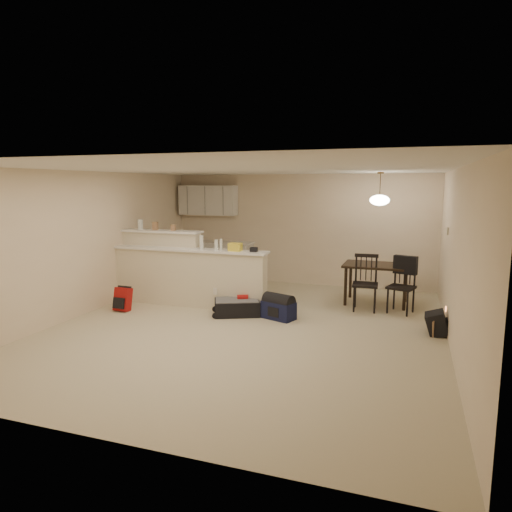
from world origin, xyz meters
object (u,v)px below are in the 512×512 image
at_px(navy_duffel, 279,310).
at_px(dining_chair_far, 401,286).
at_px(black_daypack, 437,323).
at_px(red_backpack, 123,299).
at_px(suitcase, 237,307).
at_px(pendant_lamp, 380,200).
at_px(dining_table, 377,269).
at_px(dining_chair_near, 365,283).

bearing_deg(navy_duffel, dining_chair_far, 48.40).
bearing_deg(black_daypack, red_backpack, 96.46).
bearing_deg(suitcase, pendant_lamp, 10.79).
xyz_separation_m(dining_table, red_backpack, (-4.31, -1.99, -0.46)).
height_order(navy_duffel, black_daypack, black_daypack).
height_order(dining_chair_near, red_backpack, dining_chair_near).
relative_size(dining_chair_far, navy_duffel, 1.79).
height_order(dining_table, dining_chair_far, dining_chair_far).
bearing_deg(red_backpack, dining_chair_near, 22.29).
bearing_deg(pendant_lamp, dining_chair_far, -48.32).
relative_size(dining_chair_near, navy_duffel, 1.84).
relative_size(dining_table, red_backpack, 2.95).
relative_size(dining_table, black_daypack, 3.22).
height_order(red_backpack, black_daypack, red_backpack).
bearing_deg(dining_table, suitcase, -144.13).
xyz_separation_m(dining_chair_near, red_backpack, (-4.15, -1.43, -0.30)).
xyz_separation_m(dining_chair_far, navy_duffel, (-1.95, -1.06, -0.34)).
bearing_deg(suitcase, red_backpack, 167.17).
xyz_separation_m(suitcase, black_daypack, (3.27, 0.00, 0.04)).
height_order(pendant_lamp, dining_chair_far, pendant_lamp).
xyz_separation_m(navy_duffel, black_daypack, (2.51, 0.00, 0.02)).
bearing_deg(red_backpack, dining_table, 28.09).
bearing_deg(black_daypack, suitcase, 92.00).
relative_size(suitcase, black_daypack, 2.02).
height_order(dining_table, pendant_lamp, pendant_lamp).
distance_m(dining_table, dining_chair_near, 0.60).
distance_m(red_backpack, black_daypack, 5.35).
bearing_deg(red_backpack, navy_duffel, 11.60).
distance_m(pendant_lamp, red_backpack, 5.07).
bearing_deg(dining_chair_far, navy_duffel, -134.42).
height_order(dining_chair_near, black_daypack, dining_chair_near).
relative_size(pendant_lamp, dining_chair_near, 0.61).
bearing_deg(black_daypack, dining_chair_far, 29.94).
relative_size(dining_chair_near, dining_chair_far, 1.03).
bearing_deg(pendant_lamp, black_daypack, -56.97).
height_order(dining_chair_near, suitcase, dining_chair_near).
bearing_deg(red_backpack, pendant_lamp, 28.09).
distance_m(suitcase, navy_duffel, 0.76).
height_order(pendant_lamp, black_daypack, pendant_lamp).
distance_m(dining_table, black_daypack, 1.95).
bearing_deg(dining_chair_far, pendant_lamp, 148.87).
distance_m(dining_chair_near, navy_duffel, 1.72).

